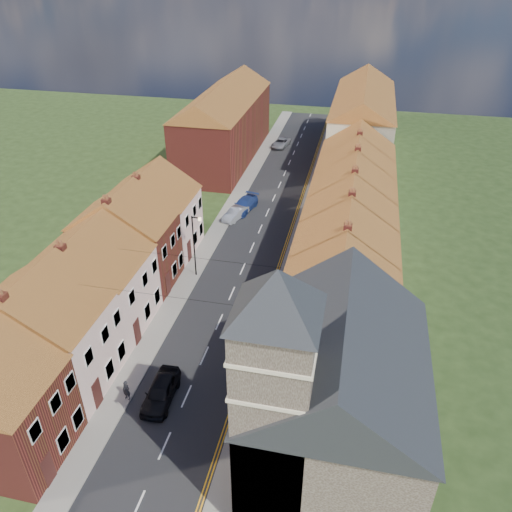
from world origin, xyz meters
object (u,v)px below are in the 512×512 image
(church, at_px, (330,385))
(pedestrian_right, at_px, (246,393))
(lamppost, at_px, (195,242))
(car_mid, at_px, (235,214))
(pedestrian_left, at_px, (126,390))
(car_near, at_px, (161,391))
(car_far, at_px, (244,205))
(car_distant, at_px, (281,143))

(church, xyz_separation_m, pedestrian_right, (-5.27, 2.85, -4.78))
(lamppost, relative_size, pedestrian_right, 3.08)
(car_mid, distance_m, pedestrian_left, 26.89)
(car_near, relative_size, car_far, 0.91)
(car_near, distance_m, pedestrian_right, 5.68)
(car_near, relative_size, car_distant, 0.99)
(car_near, relative_size, car_mid, 1.13)
(car_near, xyz_separation_m, pedestrian_right, (5.62, 0.74, 0.36))
(church, bearing_deg, lamppost, 128.30)
(pedestrian_left, bearing_deg, car_far, 99.26)
(car_near, distance_m, car_far, 28.60)
(car_mid, bearing_deg, car_near, -67.48)
(car_near, xyz_separation_m, car_far, (-1.21, 28.57, -0.05))
(lamppost, xyz_separation_m, pedestrian_right, (7.90, -13.83, -2.44))
(car_far, bearing_deg, car_near, -75.06)
(lamppost, xyz_separation_m, car_far, (1.07, 14.00, -2.85))
(lamppost, height_order, car_far, lamppost)
(lamppost, xyz_separation_m, car_near, (2.28, -14.57, -2.80))
(lamppost, bearing_deg, car_far, 85.64)
(car_near, relative_size, pedestrian_right, 2.22)
(lamppost, xyz_separation_m, pedestrian_left, (0.11, -15.11, -2.67))
(church, relative_size, pedestrian_right, 7.81)
(car_far, relative_size, car_distant, 1.09)
(lamppost, height_order, pedestrian_right, lamppost)
(car_distant, bearing_deg, pedestrian_left, -80.60)
(car_distant, bearing_deg, car_near, -78.17)
(car_near, bearing_deg, car_mid, 91.37)
(car_mid, xyz_separation_m, car_distant, (0.86, 24.43, -0.03))
(pedestrian_right, bearing_deg, car_near, -1.88)
(lamppost, bearing_deg, church, -51.70)
(pedestrian_right, bearing_deg, church, 142.17)
(church, relative_size, car_near, 3.51)
(pedestrian_right, bearing_deg, lamppost, -69.67)
(car_near, height_order, car_mid, car_near)
(car_far, bearing_deg, church, -55.96)
(car_mid, bearing_deg, car_far, 97.29)
(church, height_order, pedestrian_left, church)
(car_mid, height_order, pedestrian_left, pedestrian_left)
(pedestrian_left, bearing_deg, lamppost, 101.56)
(car_far, distance_m, pedestrian_left, 29.12)
(lamppost, bearing_deg, car_distant, 87.68)
(car_far, bearing_deg, car_mid, -89.09)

